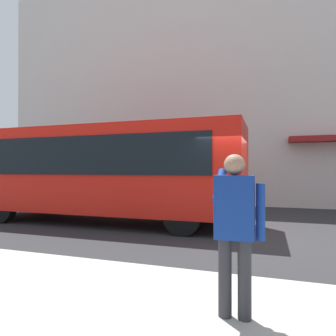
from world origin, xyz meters
The scene contains 4 objects.
ground_plane centered at (0.00, 0.00, 0.00)m, with size 60.00×60.00×0.00m, color #2B2B2D.
building_facade_far centered at (-0.02, -6.80, 5.99)m, with size 28.00×1.55×12.00m.
red_bus centered at (4.66, -0.50, 1.68)m, with size 9.05×2.54×3.08m.
pedestrian_photographer centered at (-0.13, 4.82, 1.14)m, with size 0.53×0.52×1.70m.
Camera 1 is at (-0.46, 8.01, 1.69)m, focal length 32.14 mm.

